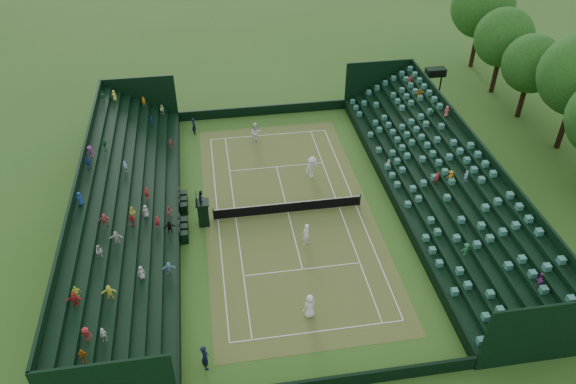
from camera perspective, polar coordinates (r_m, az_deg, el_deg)
name	(u,v)px	position (r m, az deg, el deg)	size (l,w,h in m)	color
ground	(288,212)	(44.10, 0.00, -2.08)	(160.00, 160.00, 0.00)	#2F5B1C
court_surface	(288,212)	(44.10, 0.00, -2.07)	(12.97, 26.77, 0.01)	#3B6A23
perimeter_wall_north	(263,110)	(56.97, -2.54, 8.29)	(17.17, 0.20, 1.00)	black
perimeter_wall_south	(333,382)	(33.07, 4.57, -18.72)	(17.17, 0.20, 1.00)	black
perimeter_wall_east	(393,197)	(45.62, 10.59, -0.50)	(0.20, 31.77, 1.00)	black
perimeter_wall_west	(178,218)	(43.56, -11.10, -2.63)	(0.20, 31.77, 1.00)	black
north_grandstand	(445,182)	(46.46, 15.62, 1.03)	(6.60, 32.00, 4.90)	black
south_grandstand	(119,213)	(43.42, -16.75, -2.05)	(6.60, 32.00, 4.90)	black
tennis_net	(288,207)	(43.77, 0.00, -1.54)	(11.67, 0.10, 1.06)	black
scoreboard_tower	(435,74)	(60.22, 14.74, 11.56)	(2.00, 1.00, 3.70)	black
tree_row	(549,65)	(57.06, 24.96, 11.66)	(7.98, 36.47, 10.77)	black
umpire_chair	(203,210)	(42.61, -8.66, -1.85)	(1.01, 1.01, 3.18)	black
courtside_chairs	(184,216)	(43.75, -10.55, -2.37)	(0.60, 5.56, 1.29)	black
player_near_west	(310,306)	(35.91, 2.22, -11.50)	(0.87, 0.57, 1.79)	white
player_near_east	(306,234)	(40.69, 1.85, -4.33)	(0.68, 0.45, 1.88)	white
player_far_west	(256,133)	(52.19, -3.28, 6.02)	(0.99, 0.77, 2.03)	white
player_far_east	(312,167)	(47.42, 2.46, 2.53)	(1.29, 0.75, 2.00)	white
line_judge_north	(194,126)	(54.22, -9.53, 6.60)	(0.61, 0.40, 1.67)	black
line_judge_south	(205,357)	(33.77, -8.44, -16.25)	(0.67, 0.44, 1.83)	black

